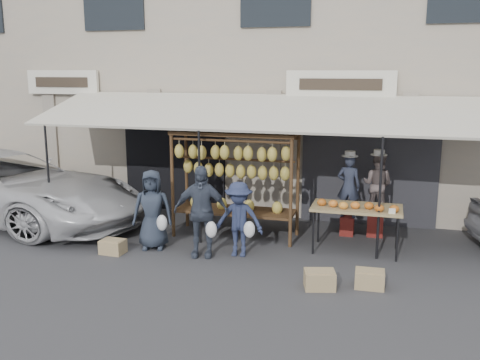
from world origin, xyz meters
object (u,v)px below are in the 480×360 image
Objects in this scene: vendor_right at (377,184)px; crate_near_a at (320,280)px; customer_right at (239,219)px; crate_far at (113,247)px; customer_mid at (201,211)px; banana_rack at (235,164)px; crate_near_b at (370,279)px; vendor_left at (349,186)px; customer_left at (152,210)px; produce_table at (357,208)px.

vendor_right reaches higher than crate_near_a.
crate_far is at bearing -171.44° from customer_right.
customer_mid is at bearing -168.03° from customer_right.
crate_near_b is (2.87, -1.98, -1.43)m from banana_rack.
vendor_left is at bearing 29.66° from crate_far.
customer_left is (-1.34, -1.15, -0.78)m from banana_rack.
banana_rack is 2.94m from crate_far.
vendor_left is at bearing 86.47° from crate_near_a.
vendor_left is 2.76× the size of crate_near_a.
produce_table is at bearing -7.14° from banana_rack.
crate_near_b is at bearing -78.10° from produce_table.
customer_mid is 0.73m from customer_right.
vendor_right reaches higher than produce_table.
customer_right is 2.67m from crate_near_b.
vendor_right is 5.52m from crate_far.
vendor_left is 3.02× the size of crate_far.
crate_near_b is (2.46, -0.87, -0.57)m from customer_right.
vendor_left reaches higher than produce_table.
crate_near_a is (2.37, -0.93, -0.73)m from customer_mid.
crate_near_b is (0.35, -1.66, -0.73)m from produce_table.
vendor_left is at bearing 27.89° from customer_mid.
vendor_left reaches higher than crate_near_a.
customer_right is (0.68, 0.20, -0.16)m from customer_mid.
produce_table is 1.27× the size of vendor_left.
crate_near_a is 1.04× the size of crate_near_b.
crate_near_a is 1.09× the size of crate_far.
customer_right is 3.07× the size of crate_near_b.
crate_far is (-2.36, -0.55, -0.58)m from customer_right.
vendor_left is at bearing 11.17° from customer_left.
customer_left is (-3.86, -0.84, -0.09)m from produce_table.
customer_left is 3.24× the size of crate_near_a.
crate_near_a is (2.09, -2.24, -1.42)m from banana_rack.
customer_mid is 3.74× the size of crate_near_b.
customer_mid is (1.07, -0.16, 0.09)m from customer_left.
crate_near_b is 1.05× the size of crate_far.
crate_far is (-0.62, -0.50, -0.65)m from customer_left.
banana_rack reaches higher than vendor_left.
vendor_right is (2.86, 0.86, -0.45)m from banana_rack.
customer_left is at bearing 34.25° from vendor_left.
vendor_right is 0.75× the size of customer_mid.
customer_left is 1.75m from customer_right.
customer_right is 3.22× the size of crate_far.
banana_rack is 1.65× the size of customer_left.
customer_mid reaches higher than crate_far.
customer_mid is at bearing 158.49° from crate_near_a.
vendor_right is 2.82× the size of crate_near_b.
banana_rack reaches higher than customer_right.
vendor_left is (-0.24, 1.07, 0.20)m from produce_table.
vendor_right reaches higher than customer_mid.
customer_right is at bearing 13.01° from crate_far.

